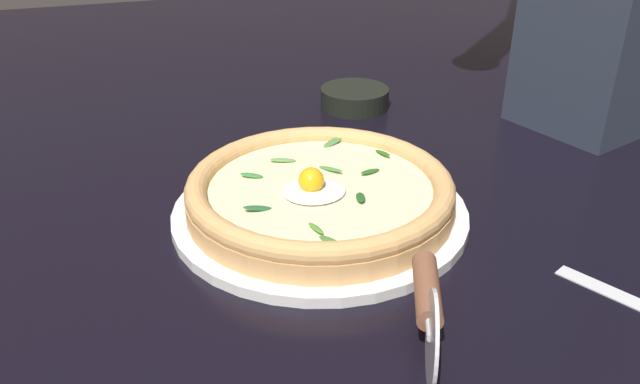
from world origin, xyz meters
TOP-DOWN VIEW (x-y plane):
  - ground_plane at (0.00, 0.00)m, footprint 2.40×2.40m
  - pizza_plate at (-0.02, -0.02)m, footprint 0.33×0.33m
  - pizza at (-0.02, -0.02)m, footprint 0.30×0.30m
  - side_bowl at (0.13, 0.29)m, footprint 0.11×0.11m
  - pizza_cutter at (-0.00, -0.24)m, footprint 0.07×0.14m

SIDE VIEW (x-z plane):
  - ground_plane at x=0.00m, z-range -0.03..0.00m
  - pizza_plate at x=-0.02m, z-range 0.00..0.01m
  - side_bowl at x=0.13m, z-range 0.00..0.03m
  - pizza at x=-0.02m, z-range 0.01..0.06m
  - pizza_cutter at x=0.00m, z-range 0.00..0.08m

